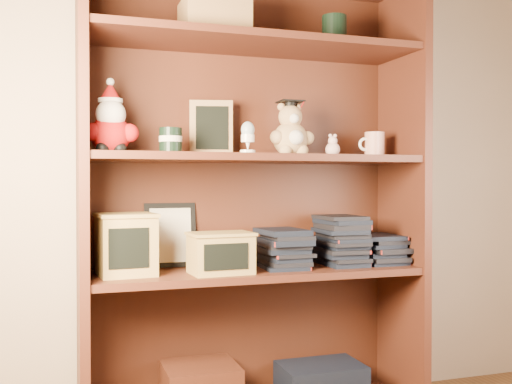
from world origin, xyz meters
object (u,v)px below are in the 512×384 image
treats_box (126,244)px  grad_teddy_bear (291,134)px  bookcase (251,203)px  teacher_mug (374,144)px

treats_box → grad_teddy_bear: bearing=-0.5°
bookcase → treats_box: size_ratio=7.92×
bookcase → grad_teddy_bear: bookcase is taller
grad_teddy_bear → treats_box: bearing=179.5°
bookcase → treats_box: (-0.45, -0.05, -0.13)m
teacher_mug → grad_teddy_bear: bearing=-179.0°
bookcase → treats_box: bookcase is taller
bookcase → grad_teddy_bear: bearing=-23.3°
bookcase → treats_box: 0.47m
bookcase → teacher_mug: bookcase is taller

